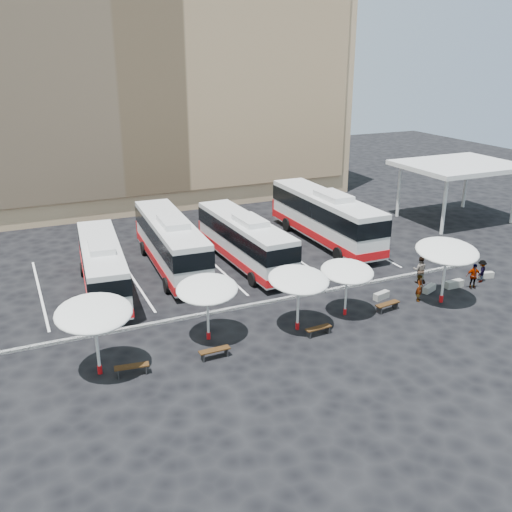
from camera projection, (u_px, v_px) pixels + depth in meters
name	position (u px, v px, depth m)	size (l,w,h in m)	color
ground	(261.00, 308.00, 34.40)	(120.00, 120.00, 0.00)	black
sandstone_building	(129.00, 71.00, 57.37)	(42.00, 18.25, 29.60)	tan
service_canopy	(459.00, 167.00, 50.60)	(10.00, 8.00, 5.20)	silver
curb_divider	(258.00, 304.00, 34.81)	(34.00, 0.25, 0.15)	black
bay_lines	(215.00, 265.00, 41.25)	(24.15, 12.00, 0.01)	white
bus_0	(102.00, 265.00, 36.16)	(3.42, 11.42, 3.57)	silver
bus_1	(171.00, 241.00, 39.92)	(3.37, 12.59, 3.96)	silver
bus_2	(244.00, 239.00, 40.75)	(3.04, 11.95, 3.77)	silver
bus_3	(325.00, 216.00, 45.52)	(3.22, 13.50, 4.28)	silver
sunshade_0	(94.00, 313.00, 26.39)	(3.92, 3.97, 3.76)	silver
sunshade_1	(207.00, 289.00, 29.75)	(4.34, 4.36, 3.43)	silver
sunshade_2	(299.00, 280.00, 30.80)	(3.38, 3.43, 3.50)	silver
sunshade_3	(347.00, 271.00, 32.64)	(3.63, 3.66, 3.20)	silver
sunshade_4	(447.00, 251.00, 34.09)	(4.83, 4.86, 3.91)	silver
wood_bench_0	(132.00, 368.00, 27.22)	(1.68, 0.66, 0.50)	black
wood_bench_1	(215.00, 351.00, 28.71)	(1.62, 0.46, 0.49)	black
wood_bench_2	(318.00, 329.00, 31.03)	(1.54, 0.50, 0.47)	black
wood_bench_3	(387.00, 305.00, 33.90)	(1.68, 0.66, 0.50)	black
conc_bench_0	(381.00, 295.00, 35.62)	(1.15, 0.38, 0.43)	gray
conc_bench_1	(429.00, 289.00, 36.66)	(1.12, 0.37, 0.42)	gray
conc_bench_2	(454.00, 284.00, 37.30)	(1.28, 0.43, 0.48)	gray
conc_bench_3	(485.00, 275.00, 38.87)	(1.09, 0.36, 0.41)	gray
passenger_0	(420.00, 288.00, 35.13)	(0.62, 0.41, 1.71)	black
passenger_1	(420.00, 270.00, 37.81)	(0.89, 0.70, 1.84)	black
passenger_2	(474.00, 276.00, 36.96)	(0.99, 0.41, 1.69)	black
passenger_3	(481.00, 271.00, 38.00)	(0.99, 0.57, 1.54)	black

